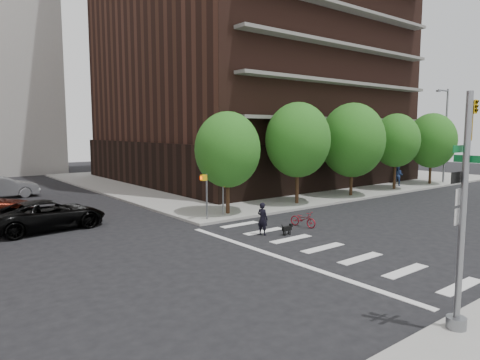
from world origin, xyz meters
name	(u,v)px	position (x,y,z in m)	size (l,w,h in m)	color
ground	(273,261)	(0.00, 0.00, 0.00)	(120.00, 120.00, 0.00)	black
sidewalk_ne	(267,176)	(20.50, 23.50, 0.07)	(39.00, 33.00, 0.15)	gray
crosswalk	(311,251)	(2.21, 0.00, 0.01)	(3.85, 13.00, 0.01)	silver
tree_a	(228,150)	(4.00, 8.50, 4.04)	(4.00, 4.00, 5.90)	#301E11
tree_b	(298,140)	(10.00, 8.50, 4.54)	(4.50, 4.50, 6.65)	#301E11
tree_c	(352,140)	(16.00, 8.50, 4.45)	(5.00, 5.00, 6.80)	#301E11
tree_d	(396,140)	(22.00, 8.50, 4.34)	(4.00, 4.00, 6.20)	#301E11
tree_e	(432,141)	(28.00, 8.50, 4.25)	(4.50, 4.50, 6.35)	#301E11
traffic_signal	(462,231)	(-0.47, -7.49, 2.70)	(0.90, 0.75, 6.00)	slate
pedestrian_signal	(210,189)	(2.32, 7.92, 1.85)	(2.18, 0.67, 2.60)	slate
streetlamp	(445,129)	(29.82, 8.20, 5.29)	(2.14, 0.22, 9.00)	slate
parked_car_black	(49,215)	(-5.65, 11.26, 0.80)	(5.72, 2.64, 1.59)	black
parked_car_silver	(1,187)	(-5.78, 24.62, 0.87)	(5.27, 1.84, 1.74)	#9A9DA2
scooter	(303,219)	(5.38, 3.49, 0.42)	(0.56, 1.61, 0.84)	maroon
dog_walker	(263,219)	(2.47, 3.49, 0.82)	(0.39, 0.60, 1.64)	black
dog	(287,228)	(3.44, 2.71, 0.34)	(0.63, 0.18, 0.54)	black
pedestrian_far	(398,175)	(23.95, 9.40, 1.12)	(0.73, 0.94, 1.93)	navy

